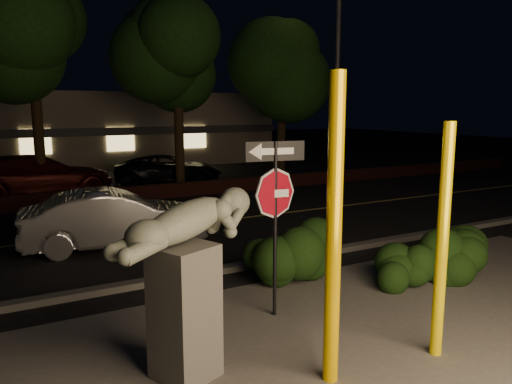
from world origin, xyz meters
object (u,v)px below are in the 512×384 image
(streetlight, at_px, (334,41))
(parked_car_dark, at_px, (168,169))
(yellow_pole_left, at_px, (334,233))
(sculpture, at_px, (186,268))
(parked_car_darkred, at_px, (38,176))
(silver_sedan, at_px, (114,219))
(signpost, at_px, (275,194))
(yellow_pole_right, at_px, (442,243))

(streetlight, distance_m, parked_car_dark, 8.67)
(yellow_pole_left, relative_size, parked_car_dark, 0.82)
(yellow_pole_left, relative_size, sculpture, 1.63)
(yellow_pole_left, relative_size, parked_car_darkred, 0.68)
(silver_sedan, height_order, parked_car_dark, silver_sedan)
(streetlight, bearing_deg, signpost, -129.08)
(streetlight, height_order, parked_car_darkred, streetlight)
(yellow_pole_right, xyz_separation_m, signpost, (-1.21, 2.09, 0.41))
(parked_car_dark, bearing_deg, signpost, -170.54)
(yellow_pole_left, xyz_separation_m, silver_sedan, (-0.84, 7.03, -1.13))
(yellow_pole_right, xyz_separation_m, parked_car_darkred, (-3.26, 15.24, -0.76))
(yellow_pole_right, height_order, sculpture, yellow_pole_right)
(parked_car_darkred, bearing_deg, sculpture, 176.24)
(parked_car_darkred, distance_m, parked_car_dark, 5.18)
(silver_sedan, xyz_separation_m, parked_car_darkred, (-0.82, 8.04, 0.09))
(yellow_pole_left, relative_size, streetlight, 0.37)
(silver_sedan, bearing_deg, parked_car_dark, -19.37)
(yellow_pole_left, distance_m, yellow_pole_right, 1.63)
(yellow_pole_left, distance_m, parked_car_dark, 16.13)
(streetlight, xyz_separation_m, parked_car_dark, (-6.11, 3.20, -5.25))
(yellow_pole_right, bearing_deg, streetlight, 57.78)
(yellow_pole_left, xyz_separation_m, yellow_pole_right, (1.60, -0.17, -0.28))
(signpost, bearing_deg, streetlight, 59.49)
(parked_car_darkred, xyz_separation_m, parked_car_dark, (5.14, 0.64, -0.15))
(signpost, distance_m, silver_sedan, 5.40)
(signpost, bearing_deg, parked_car_dark, 87.83)
(signpost, bearing_deg, yellow_pole_left, -90.96)
(yellow_pole_right, distance_m, parked_car_dark, 16.01)
(yellow_pole_right, bearing_deg, yellow_pole_left, 173.94)
(signpost, bearing_deg, parked_car_darkred, 109.32)
(streetlight, bearing_deg, parked_car_darkred, 169.09)
(parked_car_dark, bearing_deg, sculpture, -176.29)
(parked_car_dark, bearing_deg, silver_sedan, 175.64)
(yellow_pole_left, bearing_deg, signpost, 78.57)
(silver_sedan, bearing_deg, yellow_pole_left, -166.07)
(yellow_pole_left, bearing_deg, sculpture, 147.61)
(signpost, height_order, parked_car_dark, signpost)
(sculpture, bearing_deg, silver_sedan, 62.73)
(yellow_pole_left, distance_m, signpost, 1.96)
(streetlight, xyz_separation_m, silver_sedan, (-10.43, -5.49, -5.19))
(sculpture, distance_m, silver_sedan, 6.18)
(yellow_pole_right, relative_size, signpost, 1.12)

